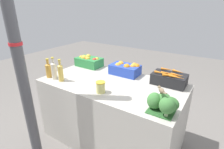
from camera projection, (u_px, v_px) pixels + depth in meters
name	position (u px, v px, depth m)	size (l,w,h in m)	color
ground_plane	(112.00, 137.00, 2.40)	(10.00, 10.00, 0.00)	slate
market_table	(112.00, 111.00, 2.25)	(1.68, 0.91, 0.82)	#B7B2A8
support_pole	(16.00, 44.00, 1.61)	(0.12, 0.12, 2.69)	#4C4C51
apple_crate	(89.00, 61.00, 2.62)	(0.38, 0.24, 0.16)	#2D8442
orange_crate	(126.00, 69.00, 2.31)	(0.38, 0.24, 0.16)	#2847B7
carrot_crate	(169.00, 79.00, 2.02)	(0.38, 0.24, 0.16)	black
broccoli_pile	(164.00, 103.00, 1.48)	(0.27, 0.22, 0.18)	#2D602D
juice_bottle_amber	(49.00, 70.00, 2.21)	(0.07, 0.07, 0.25)	gold
juice_bottle_cloudy	(54.00, 70.00, 2.15)	(0.06, 0.06, 0.28)	beige
juice_bottle_golden	(61.00, 72.00, 2.09)	(0.06, 0.06, 0.27)	gold
pickle_jar	(101.00, 87.00, 1.83)	(0.10, 0.10, 0.12)	#D1CC75
sparrow_bird	(161.00, 90.00, 1.44)	(0.11, 0.10, 0.05)	#4C3D2D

